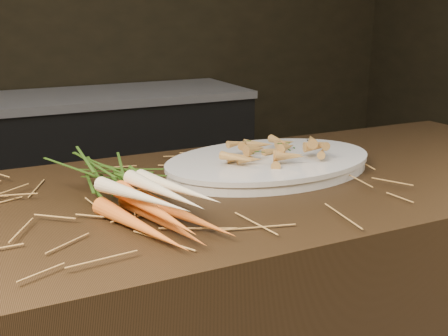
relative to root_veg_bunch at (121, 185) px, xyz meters
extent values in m
cube|color=black|center=(0.29, 1.91, -0.54)|extent=(1.80, 0.60, 0.80)
cube|color=#99999E|center=(0.29, 1.91, -0.12)|extent=(1.82, 0.62, 0.04)
cone|color=#EA561D|center=(-0.01, -0.15, -0.03)|extent=(0.11, 0.27, 0.03)
cone|color=#EA561D|center=(0.03, -0.14, -0.03)|extent=(0.09, 0.27, 0.03)
cone|color=#EA561D|center=(0.07, -0.13, -0.03)|extent=(0.12, 0.27, 0.03)
cone|color=#EA561D|center=(0.01, -0.16, 0.00)|extent=(0.08, 0.27, 0.03)
cone|color=beige|center=(0.00, -0.14, 0.02)|extent=(0.11, 0.25, 0.04)
cone|color=beige|center=(0.04, -0.14, 0.02)|extent=(0.07, 0.25, 0.04)
cone|color=beige|center=(0.07, -0.13, 0.02)|extent=(0.09, 0.25, 0.04)
ellipsoid|color=#40711C|center=(-0.02, 0.08, 0.00)|extent=(0.21, 0.26, 0.09)
cube|color=silver|center=(0.57, 0.08, -0.02)|extent=(0.06, 0.19, 0.00)
camera|label=1|loc=(-0.27, -1.02, 0.33)|focal=45.00mm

